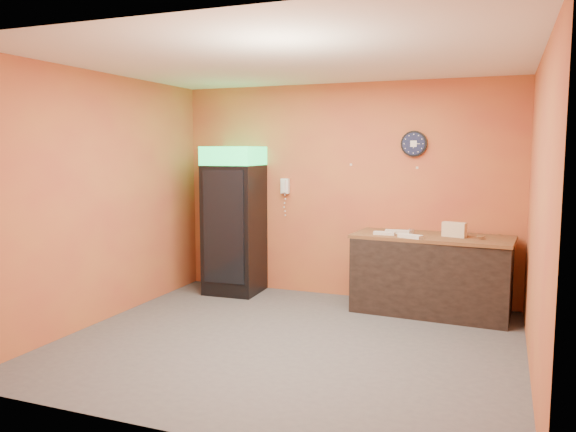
% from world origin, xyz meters
% --- Properties ---
extents(floor, '(4.50, 4.50, 0.00)m').
position_xyz_m(floor, '(0.00, 0.00, 0.00)').
color(floor, '#47474C').
rests_on(floor, ground).
extents(back_wall, '(4.50, 0.02, 2.80)m').
position_xyz_m(back_wall, '(0.00, 2.00, 1.40)').
color(back_wall, '#C57437').
rests_on(back_wall, floor).
extents(left_wall, '(0.02, 4.00, 2.80)m').
position_xyz_m(left_wall, '(-2.25, 0.00, 1.40)').
color(left_wall, '#C57437').
rests_on(left_wall, floor).
extents(right_wall, '(0.02, 4.00, 2.80)m').
position_xyz_m(right_wall, '(2.25, 0.00, 1.40)').
color(right_wall, '#C57437').
rests_on(right_wall, floor).
extents(ceiling, '(4.50, 4.00, 0.02)m').
position_xyz_m(ceiling, '(0.00, 0.00, 2.80)').
color(ceiling, white).
rests_on(ceiling, back_wall).
extents(beverage_cooler, '(0.72, 0.73, 1.99)m').
position_xyz_m(beverage_cooler, '(-1.43, 1.61, 0.97)').
color(beverage_cooler, black).
rests_on(beverage_cooler, floor).
extents(prep_counter, '(1.83, 0.90, 0.90)m').
position_xyz_m(prep_counter, '(1.21, 1.60, 0.45)').
color(prep_counter, black).
rests_on(prep_counter, floor).
extents(wall_clock, '(0.32, 0.06, 0.32)m').
position_xyz_m(wall_clock, '(0.91, 1.97, 2.02)').
color(wall_clock, black).
rests_on(wall_clock, back_wall).
extents(wall_phone, '(0.11, 0.10, 0.20)m').
position_xyz_m(wall_phone, '(-0.81, 1.95, 1.45)').
color(wall_phone, white).
rests_on(wall_phone, back_wall).
extents(butcher_paper, '(1.89, 0.94, 0.04)m').
position_xyz_m(butcher_paper, '(1.21, 1.60, 0.92)').
color(butcher_paper, brown).
rests_on(butcher_paper, prep_counter).
extents(sub_roll_stack, '(0.29, 0.17, 0.17)m').
position_xyz_m(sub_roll_stack, '(1.46, 1.56, 1.02)').
color(sub_roll_stack, beige).
rests_on(sub_roll_stack, butcher_paper).
extents(wrapped_sandwich_left, '(0.25, 0.10, 0.04)m').
position_xyz_m(wrapped_sandwich_left, '(0.66, 1.45, 0.95)').
color(wrapped_sandwich_left, silver).
rests_on(wrapped_sandwich_left, butcher_paper).
extents(wrapped_sandwich_mid, '(0.30, 0.21, 0.04)m').
position_xyz_m(wrapped_sandwich_mid, '(0.99, 1.30, 0.96)').
color(wrapped_sandwich_mid, silver).
rests_on(wrapped_sandwich_mid, butcher_paper).
extents(wrapped_sandwich_right, '(0.30, 0.13, 0.04)m').
position_xyz_m(wrapped_sandwich_right, '(0.79, 1.61, 0.96)').
color(wrapped_sandwich_right, silver).
rests_on(wrapped_sandwich_right, butcher_paper).
extents(kitchen_tool, '(0.07, 0.07, 0.07)m').
position_xyz_m(kitchen_tool, '(0.97, 1.57, 0.97)').
color(kitchen_tool, silver).
rests_on(kitchen_tool, butcher_paper).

